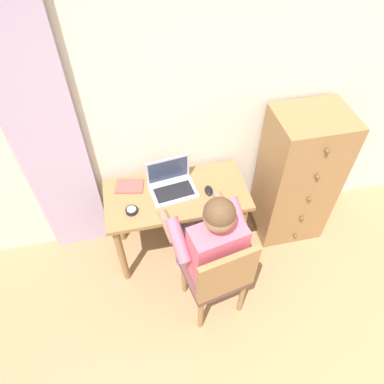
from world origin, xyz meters
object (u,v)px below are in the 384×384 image
desk (177,204)px  chair (218,275)px  person_seated (209,240)px  desk_clock (132,210)px  laptop (172,184)px  computer_mouse (209,190)px  dresser (297,178)px  notebook_pad (130,186)px

desk → chair: chair is taller
person_seated → desk_clock: bearing=145.7°
desk → person_seated: size_ratio=0.90×
laptop → computer_mouse: size_ratio=3.71×
chair → person_seated: person_seated is taller
desk → desk_clock: size_ratio=12.12×
dresser → laptop: dresser is taller
computer_mouse → desk_clock: 0.60m
person_seated → computer_mouse: (0.10, 0.40, 0.05)m
dresser → chair: dresser is taller
desk_clock → notebook_pad: size_ratio=0.43×
dresser → laptop: 1.06m
desk → dresser: size_ratio=0.87×
dresser → person_seated: dresser is taller
desk → person_seated: bearing=-72.1°
chair → notebook_pad: bearing=123.7°
desk → notebook_pad: size_ratio=5.19×
desk_clock → notebook_pad: 0.25m
dresser → laptop: (-1.05, 0.01, 0.15)m
computer_mouse → notebook_pad: size_ratio=0.48×
dresser → laptop: bearing=179.5°
chair → dresser: bearing=38.3°
chair → laptop: laptop is taller
laptop → computer_mouse: 0.29m
person_seated → dresser: bearing=29.1°
desk → notebook_pad: notebook_pad is taller
chair → laptop: size_ratio=2.43×
laptop → desk_clock: 0.37m
dresser → desk_clock: bearing=-173.5°
dresser → computer_mouse: 0.80m
chair → person_seated: (-0.03, 0.18, 0.18)m
desk_clock → notebook_pad: desk_clock is taller
computer_mouse → notebook_pad: computer_mouse is taller
desk_clock → computer_mouse: bearing=6.7°
person_seated → notebook_pad: bearing=129.4°
desk → computer_mouse: 0.28m
person_seated → notebook_pad: size_ratio=5.80×
dresser → computer_mouse: bearing=-173.8°
desk → chair: size_ratio=1.21×
desk → laptop: bearing=112.8°
chair → person_seated: 0.26m
dresser → chair: (-0.85, -0.67, -0.11)m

